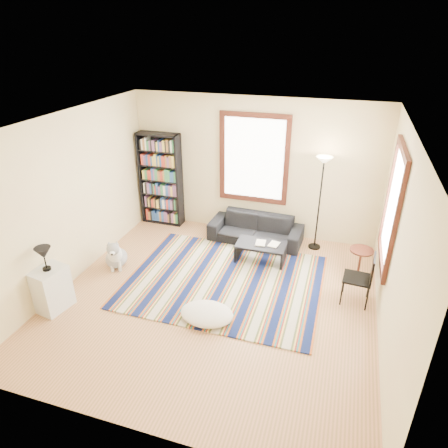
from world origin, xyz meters
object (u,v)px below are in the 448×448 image
(sofa, at_px, (256,229))
(side_table, at_px, (359,263))
(floor_cushion, at_px, (207,314))
(floor_lamp, at_px, (319,204))
(dog, at_px, (116,252))
(coffee_table, at_px, (261,252))
(white_cabinet, at_px, (52,289))
(folding_chair, at_px, (357,278))
(bookshelf, at_px, (161,179))

(sofa, distance_m, side_table, 2.13)
(side_table, bearing_deg, floor_cushion, -138.77)
(floor_lamp, relative_size, side_table, 3.44)
(sofa, distance_m, dog, 2.76)
(floor_cushion, distance_m, side_table, 2.86)
(coffee_table, relative_size, side_table, 1.67)
(white_cabinet, bearing_deg, floor_cushion, 21.24)
(coffee_table, distance_m, folding_chair, 1.87)
(bookshelf, distance_m, floor_cushion, 3.62)
(sofa, height_order, folding_chair, folding_chair)
(bookshelf, relative_size, coffee_table, 2.22)
(sofa, bearing_deg, white_cabinet, -126.67)
(white_cabinet, bearing_deg, bookshelf, 95.09)
(sofa, relative_size, side_table, 3.44)
(coffee_table, bearing_deg, folding_chair, -23.69)
(floor_lamp, bearing_deg, side_table, -44.04)
(coffee_table, relative_size, white_cabinet, 1.29)
(folding_chair, bearing_deg, bookshelf, 161.53)
(white_cabinet, xyz_separation_m, dog, (0.29, 1.35, -0.06))
(sofa, xyz_separation_m, side_table, (2.01, -0.71, -0.00))
(sofa, height_order, coffee_table, sofa)
(folding_chair, height_order, dog, folding_chair)
(white_cabinet, bearing_deg, floor_lamp, 50.98)
(bookshelf, distance_m, side_table, 4.36)
(sofa, relative_size, bookshelf, 0.93)
(floor_lamp, relative_size, white_cabinet, 2.66)
(floor_lamp, bearing_deg, sofa, -175.16)
(folding_chair, xyz_separation_m, white_cabinet, (-4.45, -1.58, -0.08))
(sofa, bearing_deg, folding_chair, -33.89)
(floor_lamp, distance_m, white_cabinet, 4.86)
(side_table, bearing_deg, bookshelf, 166.89)
(floor_lamp, height_order, dog, floor_lamp)
(floor_lamp, distance_m, folding_chair, 1.81)
(coffee_table, xyz_separation_m, white_cabinet, (-2.75, -2.32, 0.17))
(bookshelf, height_order, floor_lamp, bookshelf)
(folding_chair, bearing_deg, floor_cushion, -147.51)
(coffee_table, xyz_separation_m, floor_cushion, (-0.40, -1.87, -0.08))
(dog, bearing_deg, side_table, -10.56)
(bookshelf, bearing_deg, floor_lamp, -2.90)
(bookshelf, bearing_deg, floor_cushion, -54.38)
(sofa, bearing_deg, bookshelf, 175.59)
(sofa, relative_size, folding_chair, 2.16)
(white_cabinet, bearing_deg, coffee_table, 50.61)
(bookshelf, height_order, side_table, bookshelf)
(side_table, xyz_separation_m, white_cabinet, (-4.50, -2.33, 0.08))
(bookshelf, relative_size, side_table, 3.70)
(floor_lamp, xyz_separation_m, folding_chair, (0.78, -1.56, -0.50))
(bookshelf, bearing_deg, dog, -90.52)
(white_cabinet, relative_size, dog, 1.21)
(sofa, xyz_separation_m, white_cabinet, (-2.49, -3.03, 0.08))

